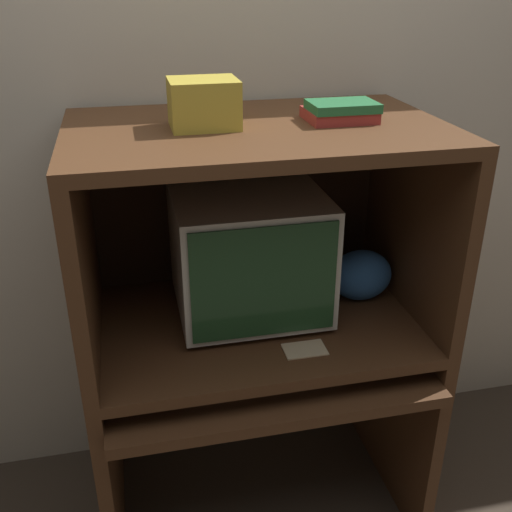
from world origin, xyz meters
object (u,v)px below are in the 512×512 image
crt_monitor (249,252)px  mouse (349,362)px  keyboard (259,376)px  storage_box (204,103)px  book_stack (340,111)px  snack_bag (361,275)px

crt_monitor → mouse: size_ratio=6.66×
keyboard → storage_box: 0.79m
mouse → book_stack: book_stack is taller
keyboard → snack_bag: size_ratio=2.22×
crt_monitor → snack_bag: (0.38, -0.01, -0.12)m
crt_monitor → keyboard: size_ratio=0.99×
book_stack → mouse: bearing=-86.7°
mouse → book_stack: (-0.01, 0.18, 0.72)m
mouse → snack_bag: size_ratio=0.33×
keyboard → book_stack: book_stack is taller
snack_bag → storage_box: size_ratio=1.15×
mouse → keyboard: bearing=-178.8°
snack_bag → book_stack: 0.58m
snack_bag → storage_box: (-0.51, -0.05, 0.59)m
crt_monitor → storage_box: size_ratio=2.52×
mouse → book_stack: bearing=93.3°
mouse → book_stack: 0.74m
crt_monitor → storage_box: storage_box is taller
mouse → snack_bag: (0.12, 0.24, 0.16)m
snack_bag → storage_box: bearing=-174.5°
crt_monitor → keyboard: crt_monitor is taller
snack_bag → keyboard: bearing=-148.8°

